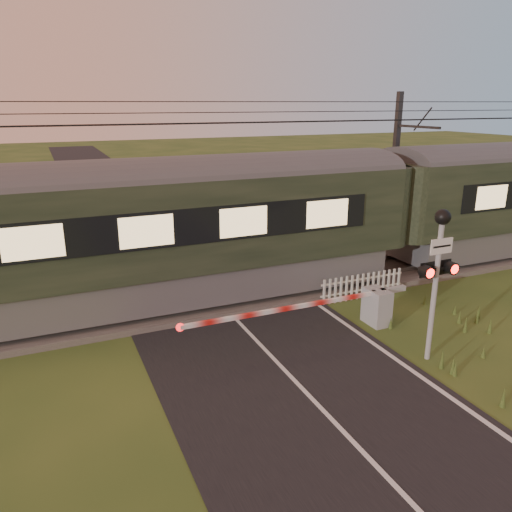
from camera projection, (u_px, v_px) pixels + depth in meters
name	position (u px, v px, depth m)	size (l,w,h in m)	color
ground	(317.00, 405.00, 10.48)	(160.00, 160.00, 0.00)	#2B461B
road	(323.00, 410.00, 10.28)	(6.00, 140.00, 0.03)	black
track_bed	(215.00, 296.00, 16.16)	(140.00, 3.40, 0.39)	#47423D
overhead_wires	(211.00, 115.00, 14.49)	(120.00, 0.62, 0.62)	black
train	(385.00, 209.00, 17.95)	(45.55, 3.14, 4.25)	slate
boom_gate	(367.00, 306.00, 14.03)	(6.76, 0.80, 1.06)	gray
crossing_signal	(438.00, 259.00, 11.61)	(0.96, 0.37, 3.77)	gray
picket_fence	(363.00, 286.00, 16.06)	(3.08, 0.07, 0.84)	silver
catenary_mast	(395.00, 171.00, 20.42)	(0.20, 2.45, 6.50)	#2D2D30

